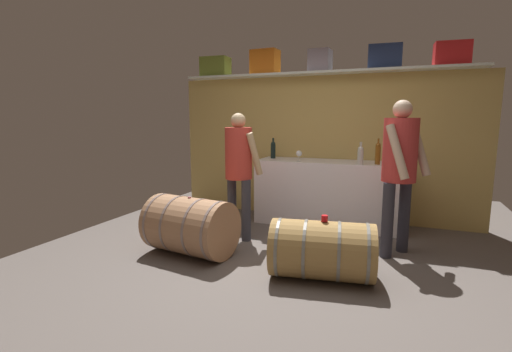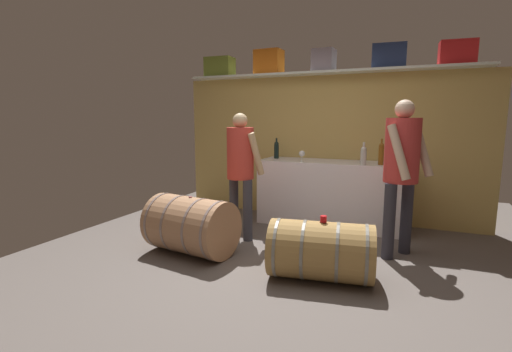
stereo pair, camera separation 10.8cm
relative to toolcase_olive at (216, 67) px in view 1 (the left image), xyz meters
The scene contains 18 objects.
ground_plane 3.24m from the toolcase_olive, 43.01° to the right, with size 5.67×7.76×0.02m, color #5C544F.
back_wall_panel 2.08m from the toolcase_olive, ahead, with size 4.47×0.10×2.10m, color tan.
high_shelf_board 1.68m from the toolcase_olive, ahead, with size 4.11×0.40×0.03m, color silver.
toolcase_olive is the anchor object (origin of this frame).
toolcase_orange 0.83m from the toolcase_olive, ahead, with size 0.39×0.27×0.35m, color orange.
toolcase_grey 1.65m from the toolcase_olive, ahead, with size 0.29×0.29×0.31m, color gray.
toolcase_navy 2.51m from the toolcase_olive, ahead, with size 0.42×0.19×0.32m, color navy.
toolcase_red 3.30m from the toolcase_olive, ahead, with size 0.41×0.24×0.29m, color red.
work_cabinet 2.62m from the toolcase_olive, ahead, with size 1.99×0.63×0.90m, color white.
wine_bottle_clear 2.66m from the toolcase_olive, 11.49° to the right, with size 0.08×0.08×0.29m.
wine_bottle_amber 2.82m from the toolcase_olive, ahead, with size 0.07×0.07×0.33m.
wine_bottle_dark 1.62m from the toolcase_olive, ahead, with size 0.07×0.07×0.30m.
wine_glass 2.00m from the toolcase_olive, 15.54° to the right, with size 0.08×0.08×0.15m.
wine_barrel_near 3.57m from the toolcase_olive, 43.49° to the right, with size 1.02×0.68×0.56m.
wine_barrel_far 2.83m from the toolcase_olive, 71.07° to the right, with size 1.01×0.75×0.64m.
tasting_cup 3.42m from the toolcase_olive, 43.29° to the right, with size 0.06×0.06×0.06m, color red.
winemaker_pouring 3.24m from the toolcase_olive, 21.99° to the right, with size 0.51×0.57×1.68m.
visitor_tasting 2.04m from the toolcase_olive, 52.52° to the right, with size 0.51×0.45×1.55m.
Camera 1 is at (1.09, -3.15, 1.49)m, focal length 25.66 mm.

